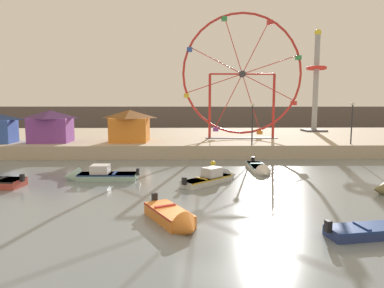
{
  "coord_description": "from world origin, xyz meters",
  "views": [
    {
      "loc": [
        -0.78,
        -14.26,
        5.08
      ],
      "look_at": [
        -0.23,
        10.64,
        2.09
      ],
      "focal_mm": 32.05,
      "sensor_mm": 36.0,
      "label": 1
    }
  ],
  "objects_px": {
    "drop_tower_steel_tower": "(316,84)",
    "promenade_lamp_far": "(252,117)",
    "mooring_buoy_orange": "(213,163)",
    "motorboat_white_red_stripe": "(260,169)",
    "promenade_lamp_near": "(352,117)",
    "motorboat_pale_grey": "(215,177)",
    "carnival_booth_orange_canopy": "(130,125)",
    "ferris_wheel_red_frame": "(242,76)",
    "motorboat_seafoam": "(95,175)",
    "motorboat_orange_hull": "(174,218)",
    "carnival_booth_purple_stall": "(51,126)"
  },
  "relations": [
    {
      "from": "promenade_lamp_near",
      "to": "mooring_buoy_orange",
      "type": "xyz_separation_m",
      "value": [
        -13.27,
        -4.23,
        -3.59
      ]
    },
    {
      "from": "motorboat_orange_hull",
      "to": "carnival_booth_orange_canopy",
      "type": "height_order",
      "value": "carnival_booth_orange_canopy"
    },
    {
      "from": "mooring_buoy_orange",
      "to": "motorboat_orange_hull",
      "type": "bearing_deg",
      "value": -101.58
    },
    {
      "from": "motorboat_pale_grey",
      "to": "carnival_booth_purple_stall",
      "type": "xyz_separation_m",
      "value": [
        -15.15,
        12.18,
        2.58
      ]
    },
    {
      "from": "motorboat_white_red_stripe",
      "to": "ferris_wheel_red_frame",
      "type": "distance_m",
      "value": 14.58
    },
    {
      "from": "motorboat_pale_grey",
      "to": "carnival_booth_orange_canopy",
      "type": "bearing_deg",
      "value": 77.67
    },
    {
      "from": "motorboat_white_red_stripe",
      "to": "motorboat_seafoam",
      "type": "bearing_deg",
      "value": -78.37
    },
    {
      "from": "motorboat_seafoam",
      "to": "motorboat_white_red_stripe",
      "type": "bearing_deg",
      "value": -167.73
    },
    {
      "from": "promenade_lamp_far",
      "to": "motorboat_pale_grey",
      "type": "bearing_deg",
      "value": -114.18
    },
    {
      "from": "motorboat_seafoam",
      "to": "motorboat_orange_hull",
      "type": "relative_size",
      "value": 1.34
    },
    {
      "from": "promenade_lamp_far",
      "to": "motorboat_seafoam",
      "type": "bearing_deg",
      "value": -144.77
    },
    {
      "from": "promenade_lamp_near",
      "to": "ferris_wheel_red_frame",
      "type": "bearing_deg",
      "value": 148.63
    },
    {
      "from": "drop_tower_steel_tower",
      "to": "carnival_booth_orange_canopy",
      "type": "bearing_deg",
      "value": -152.51
    },
    {
      "from": "motorboat_white_red_stripe",
      "to": "promenade_lamp_near",
      "type": "xyz_separation_m",
      "value": [
        9.97,
        6.64,
        3.61
      ]
    },
    {
      "from": "motorboat_pale_grey",
      "to": "drop_tower_steel_tower",
      "type": "relative_size",
      "value": 0.31
    },
    {
      "from": "motorboat_white_red_stripe",
      "to": "motorboat_seafoam",
      "type": "relative_size",
      "value": 0.93
    },
    {
      "from": "motorboat_white_red_stripe",
      "to": "drop_tower_steel_tower",
      "type": "height_order",
      "value": "drop_tower_steel_tower"
    },
    {
      "from": "motorboat_orange_hull",
      "to": "promenade_lamp_far",
      "type": "relative_size",
      "value": 0.98
    },
    {
      "from": "carnival_booth_purple_stall",
      "to": "motorboat_orange_hull",
      "type": "bearing_deg",
      "value": -60.67
    },
    {
      "from": "ferris_wheel_red_frame",
      "to": "carnival_booth_purple_stall",
      "type": "bearing_deg",
      "value": -170.45
    },
    {
      "from": "motorboat_seafoam",
      "to": "drop_tower_steel_tower",
      "type": "distance_m",
      "value": 34.3
    },
    {
      "from": "motorboat_orange_hull",
      "to": "drop_tower_steel_tower",
      "type": "height_order",
      "value": "drop_tower_steel_tower"
    },
    {
      "from": "promenade_lamp_far",
      "to": "mooring_buoy_orange",
      "type": "relative_size",
      "value": 8.76
    },
    {
      "from": "promenade_lamp_near",
      "to": "promenade_lamp_far",
      "type": "height_order",
      "value": "promenade_lamp_near"
    },
    {
      "from": "motorboat_seafoam",
      "to": "carnival_booth_orange_canopy",
      "type": "bearing_deg",
      "value": -91.89
    },
    {
      "from": "motorboat_seafoam",
      "to": "ferris_wheel_red_frame",
      "type": "xyz_separation_m",
      "value": [
        12.2,
        14.7,
        7.64
      ]
    },
    {
      "from": "motorboat_seafoam",
      "to": "carnival_booth_orange_canopy",
      "type": "xyz_separation_m",
      "value": [
        0.53,
        11.72,
        2.58
      ]
    },
    {
      "from": "motorboat_orange_hull",
      "to": "drop_tower_steel_tower",
      "type": "bearing_deg",
      "value": 123.1
    },
    {
      "from": "motorboat_seafoam",
      "to": "motorboat_orange_hull",
      "type": "height_order",
      "value": "motorboat_seafoam"
    },
    {
      "from": "ferris_wheel_red_frame",
      "to": "promenade_lamp_far",
      "type": "xyz_separation_m",
      "value": [
        -0.03,
        -6.11,
        -4.18
      ]
    },
    {
      "from": "motorboat_pale_grey",
      "to": "ferris_wheel_red_frame",
      "type": "distance_m",
      "value": 17.74
    },
    {
      "from": "promenade_lamp_far",
      "to": "carnival_booth_purple_stall",
      "type": "bearing_deg",
      "value": 171.61
    },
    {
      "from": "motorboat_orange_hull",
      "to": "mooring_buoy_orange",
      "type": "height_order",
      "value": "motorboat_orange_hull"
    },
    {
      "from": "ferris_wheel_red_frame",
      "to": "mooring_buoy_orange",
      "type": "distance_m",
      "value": 13.18
    },
    {
      "from": "motorboat_pale_grey",
      "to": "ferris_wheel_red_frame",
      "type": "height_order",
      "value": "ferris_wheel_red_frame"
    },
    {
      "from": "motorboat_seafoam",
      "to": "ferris_wheel_red_frame",
      "type": "height_order",
      "value": "ferris_wheel_red_frame"
    },
    {
      "from": "mooring_buoy_orange",
      "to": "motorboat_white_red_stripe",
      "type": "bearing_deg",
      "value": -36.14
    },
    {
      "from": "promenade_lamp_far",
      "to": "mooring_buoy_orange",
      "type": "xyz_separation_m",
      "value": [
        -3.88,
        -3.82,
        -3.54
      ]
    },
    {
      "from": "motorboat_pale_grey",
      "to": "promenade_lamp_far",
      "type": "distance_m",
      "value": 10.8
    },
    {
      "from": "drop_tower_steel_tower",
      "to": "promenade_lamp_far",
      "type": "relative_size",
      "value": 3.51
    },
    {
      "from": "motorboat_orange_hull",
      "to": "carnival_booth_orange_canopy",
      "type": "relative_size",
      "value": 0.95
    },
    {
      "from": "carnival_booth_orange_canopy",
      "to": "mooring_buoy_orange",
      "type": "height_order",
      "value": "carnival_booth_orange_canopy"
    },
    {
      "from": "drop_tower_steel_tower",
      "to": "mooring_buoy_orange",
      "type": "relative_size",
      "value": 30.72
    },
    {
      "from": "motorboat_orange_hull",
      "to": "drop_tower_steel_tower",
      "type": "distance_m",
      "value": 37.77
    },
    {
      "from": "carnival_booth_orange_canopy",
      "to": "motorboat_orange_hull",
      "type": "bearing_deg",
      "value": -75.35
    },
    {
      "from": "motorboat_white_red_stripe",
      "to": "carnival_booth_purple_stall",
      "type": "relative_size",
      "value": 1.11
    },
    {
      "from": "motorboat_white_red_stripe",
      "to": "promenade_lamp_near",
      "type": "height_order",
      "value": "promenade_lamp_near"
    },
    {
      "from": "motorboat_pale_grey",
      "to": "carnival_booth_orange_canopy",
      "type": "height_order",
      "value": "carnival_booth_orange_canopy"
    },
    {
      "from": "motorboat_seafoam",
      "to": "ferris_wheel_red_frame",
      "type": "distance_m",
      "value": 20.58
    },
    {
      "from": "drop_tower_steel_tower",
      "to": "carnival_booth_purple_stall",
      "type": "xyz_separation_m",
      "value": [
        -30.82,
        -12.3,
        -4.71
      ]
    }
  ]
}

